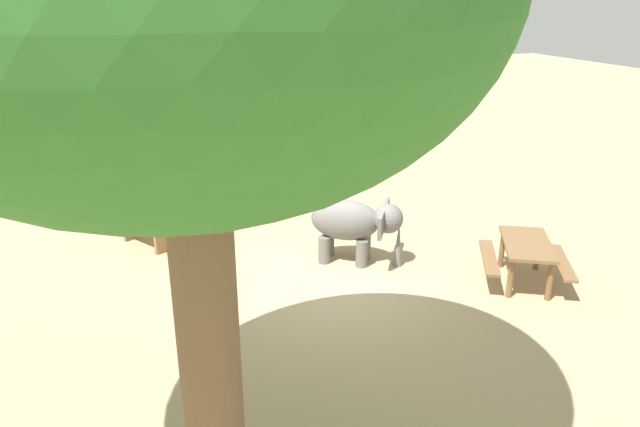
# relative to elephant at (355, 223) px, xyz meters

# --- Properties ---
(ground_plane) EXTENTS (60.00, 60.00, 0.00)m
(ground_plane) POSITION_rel_elephant_xyz_m (-0.70, -0.70, -0.79)
(ground_plane) COLOR tan
(elephant) EXTENTS (1.70, 1.58, 1.24)m
(elephant) POSITION_rel_elephant_xyz_m (0.00, 0.00, 0.00)
(elephant) COLOR slate
(elephant) RESTS_ON ground_plane
(person_handler) EXTENTS (0.50, 0.32, 1.62)m
(person_handler) POSITION_rel_elephant_xyz_m (0.18, 2.09, 0.16)
(person_handler) COLOR #3F3833
(person_handler) RESTS_ON ground_plane
(wooden_bench) EXTENTS (1.03, 1.42, 0.88)m
(wooden_bench) POSITION_rel_elephant_xyz_m (-3.55, 2.31, -0.32)
(wooden_bench) COLOR olive
(wooden_bench) RESTS_ON ground_plane
(picnic_table_near) EXTENTS (2.05, 2.05, 0.78)m
(picnic_table_near) POSITION_rel_elephant_xyz_m (2.43, -1.94, -0.20)
(picnic_table_near) COLOR brown
(picnic_table_near) RESTS_ON ground_plane
(market_stall_green) EXTENTS (2.50, 2.50, 2.52)m
(market_stall_green) POSITION_rel_elephant_xyz_m (-2.58, 7.38, 0.35)
(market_stall_green) COLOR #59514C
(market_stall_green) RESTS_ON ground_plane
(market_stall_teal) EXTENTS (2.50, 2.50, 2.52)m
(market_stall_teal) POSITION_rel_elephant_xyz_m (0.02, 7.38, 0.35)
(market_stall_teal) COLOR #59514C
(market_stall_teal) RESTS_ON ground_plane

